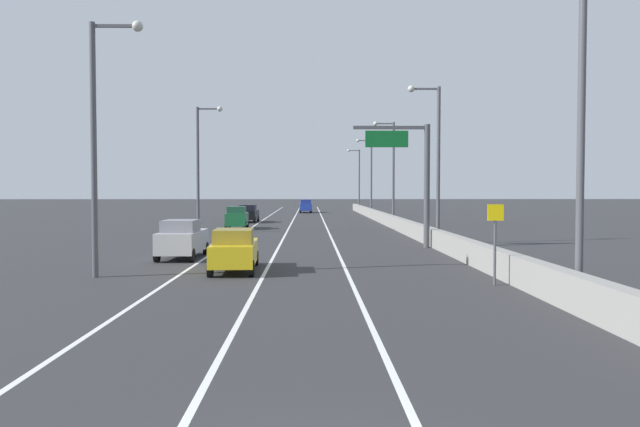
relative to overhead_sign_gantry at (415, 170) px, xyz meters
name	(u,v)px	position (x,y,z in m)	size (l,w,h in m)	color
ground_plane	(310,221)	(-6.31, 32.99, -4.73)	(320.00, 320.00, 0.00)	#2D2D30
lane_stripe_left	(255,225)	(-11.81, 23.99, -4.73)	(0.16, 130.00, 0.00)	silver
lane_stripe_center	(290,225)	(-8.31, 23.99, -4.73)	(0.16, 130.00, 0.00)	silver
lane_stripe_right	(326,225)	(-4.81, 23.99, -4.73)	(0.16, 130.00, 0.00)	silver
jersey_barrier_right	(412,229)	(1.34, 8.99, -4.18)	(0.60, 120.00, 1.10)	gray
overhead_sign_gantry	(415,170)	(0.00, 0.00, 0.00)	(4.68, 0.36, 7.50)	#47474C
speed_advisory_sign	(495,238)	(0.44, -14.98, -2.96)	(0.60, 0.11, 3.00)	#4C4C51
lamp_post_right_near	(573,114)	(1.73, -18.60, 1.16)	(2.14, 0.44, 10.27)	#4C4C51
lamp_post_right_second	(435,153)	(1.72, 2.62, 1.16)	(2.14, 0.44, 10.27)	#4C4C51
lamp_post_right_third	(391,166)	(1.67, 23.83, 1.16)	(2.14, 0.44, 10.27)	#4C4C51
lamp_post_right_fourth	(369,172)	(1.59, 45.05, 1.16)	(2.14, 0.44, 10.27)	#4C4C51
lamp_post_right_fifth	(358,176)	(1.67, 66.27, 1.16)	(2.14, 0.44, 10.27)	#4C4C51
lamp_post_left_near	(100,131)	(-14.80, -12.60, 1.16)	(2.14, 0.44, 10.27)	#4C4C51
lamp_post_left_mid	(201,161)	(-15.19, 12.86, 1.16)	(2.14, 0.44, 10.27)	#4C4C51
car_green_0	(237,218)	(-12.94, 18.30, -3.71)	(1.99, 4.52, 2.05)	#196033
car_yellow_1	(234,250)	(-9.67, -10.78, -3.80)	(2.06, 4.86, 1.85)	gold
car_black_2	(248,213)	(-13.00, 29.49, -3.77)	(1.98, 4.77, 1.91)	black
car_silver_3	(182,239)	(-12.97, -5.68, -3.73)	(1.99, 4.65, 2.00)	#B7B7BC
car_blue_4	(306,206)	(-6.99, 57.34, -3.71)	(1.98, 4.85, 2.03)	#1E389E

